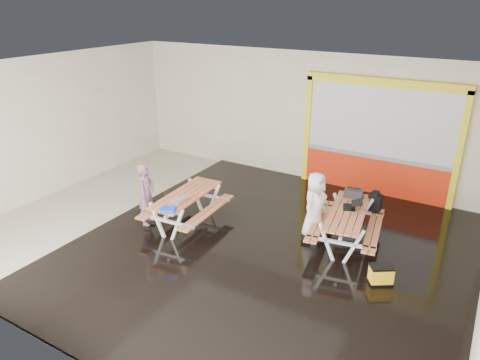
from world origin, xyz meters
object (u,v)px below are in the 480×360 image
Objects in this scene: picnic_table_right at (347,219)px; person_left at (146,194)px; laptop_left at (180,199)px; laptop_right at (352,206)px; fluke_bag at (381,275)px; toolbox at (354,193)px; person_right at (315,205)px; blue_pouch at (168,210)px; backpack at (375,201)px; picnic_table_left at (187,201)px; dark_case at (312,235)px.

picnic_table_right is 1.53× the size of person_left.
laptop_right is at bearing 25.15° from laptop_left.
toolbox is at bearing 122.24° from fluke_bag.
person_left is at bearing -157.55° from laptop_right.
person_right is at bearing 25.10° from laptop_left.
blue_pouch is at bearing -78.09° from laptop_left.
backpack is at bearing 32.32° from laptop_left.
person_right is 1.42m from backpack.
person_right is 2.82m from laptop_left.
person_left is at bearing -150.55° from toolbox.
laptop_left is 1.30× the size of blue_pouch.
picnic_table_right is 5.20× the size of toolbox.
person_right is at bearing 151.36° from fluke_bag.
person_right is at bearing -122.39° from toolbox.
picnic_table_left is 0.89m from person_left.
laptop_right is 3.73m from blue_pouch.
laptop_right is (3.34, 1.17, 0.24)m from picnic_table_left.
laptop_left is at bearing -155.38° from dark_case.
backpack is (3.53, 2.23, -0.11)m from laptop_left.
blue_pouch is at bearing -139.19° from toolbox.
toolbox is at bearing -76.69° from person_left.
fluke_bag is at bearing -0.74° from picnic_table_left.
laptop_left reaches higher than picnic_table_right.
backpack reaches higher than picnic_table_right.
person_left reaches higher than picnic_table_left.
dark_case is at bearing -166.19° from picnic_table_right.
dark_case is (-0.55, -0.89, -0.75)m from toolbox.
laptop_right is at bearing -83.69° from person_left.
blue_pouch is (0.11, -0.53, -0.00)m from laptop_left.
laptop_right is at bearing -58.36° from person_right.
dark_case is at bearing -121.98° from toolbox.
person_right is 0.75m from laptop_right.
fluke_bag is (0.68, -1.94, -0.50)m from backpack.
laptop_right reaches higher than dark_case.
fluke_bag is at bearing -70.57° from backpack.
person_right is 1.02m from toolbox.
laptop_left is 3.72m from toolbox.
backpack is at bearing 38.92° from blue_pouch.
fluke_bag is (4.31, -0.06, -0.38)m from picnic_table_left.
backpack is (3.41, 2.76, -0.11)m from blue_pouch.
dark_case is at bearing -84.68° from person_left.
dark_case is (2.55, 1.17, -0.70)m from laptop_left.
person_left is 4.48m from toolbox.
fluke_bag is at bearing -112.33° from person_right.
fluke_bag is (1.11, -1.76, -0.65)m from toolbox.
picnic_table_left is at bearing 103.77° from blue_pouch.
picnic_table_right is 5.32× the size of dark_case.
backpack is at bearing 47.34° from dark_case.
picnic_table_right is at bearing -72.22° from person_right.
laptop_right is (0.02, 0.19, 0.23)m from picnic_table_right.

